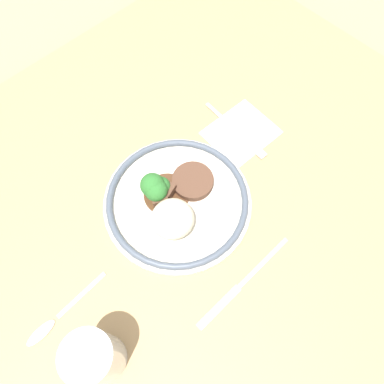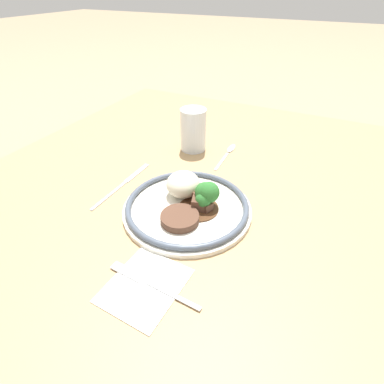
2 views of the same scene
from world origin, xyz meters
name	(u,v)px [view 1 (image 1 of 2)]	position (x,y,z in m)	size (l,w,h in m)	color
ground_plane	(175,244)	(0.00, 0.00, 0.00)	(8.00, 8.00, 0.00)	#998466
dining_table	(174,240)	(0.00, 0.00, 0.02)	(1.26, 1.02, 0.04)	tan
napkin	(241,133)	(-0.24, -0.07, 0.04)	(0.13, 0.12, 0.00)	white
plate	(175,201)	(-0.04, -0.04, 0.06)	(0.27, 0.27, 0.07)	silver
juice_glass	(97,358)	(0.21, 0.07, 0.09)	(0.07, 0.07, 0.12)	#F4AD19
fork	(240,135)	(-0.24, -0.06, 0.04)	(0.02, 0.17, 0.00)	silver
knife	(241,285)	(-0.02, 0.14, 0.04)	(0.21, 0.01, 0.00)	silver
spoon	(51,323)	(0.24, -0.03, 0.04)	(0.16, 0.02, 0.01)	silver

